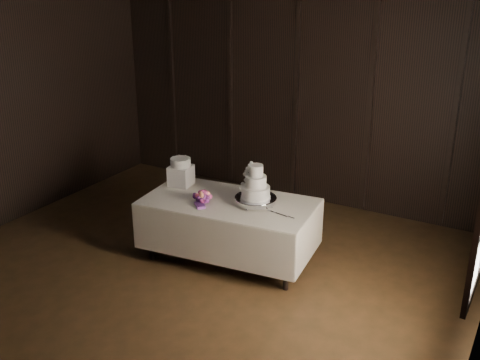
% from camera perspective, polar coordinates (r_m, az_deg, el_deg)
% --- Properties ---
extents(room, '(6.08, 7.08, 3.08)m').
position_cam_1_polar(room, '(5.37, -9.82, 0.88)').
color(room, black).
rests_on(room, ground).
extents(display_table, '(2.09, 1.25, 0.76)m').
position_cam_1_polar(display_table, '(6.66, -1.12, -4.86)').
color(display_table, beige).
rests_on(display_table, ground).
extents(cake_stand, '(0.59, 0.59, 0.09)m').
position_cam_1_polar(cake_stand, '(6.41, 1.60, -2.14)').
color(cake_stand, silver).
rests_on(cake_stand, display_table).
extents(wedding_cake, '(0.36, 0.32, 0.39)m').
position_cam_1_polar(wedding_cake, '(6.33, 1.32, -0.48)').
color(wedding_cake, white).
rests_on(wedding_cake, cake_stand).
extents(bouquet, '(0.46, 0.46, 0.18)m').
position_cam_1_polar(bouquet, '(6.48, -3.89, -1.77)').
color(bouquet, '#CB4661').
rests_on(bouquet, display_table).
extents(box_pedestal, '(0.29, 0.29, 0.25)m').
position_cam_1_polar(box_pedestal, '(6.99, -6.01, 0.45)').
color(box_pedestal, white).
rests_on(box_pedestal, display_table).
extents(small_cake, '(0.27, 0.27, 0.10)m').
position_cam_1_polar(small_cake, '(6.93, -6.06, 1.81)').
color(small_cake, white).
rests_on(small_cake, box_pedestal).
extents(cake_knife, '(0.37, 0.09, 0.01)m').
position_cam_1_polar(cake_knife, '(6.20, 3.80, -3.40)').
color(cake_knife, silver).
rests_on(cake_knife, display_table).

